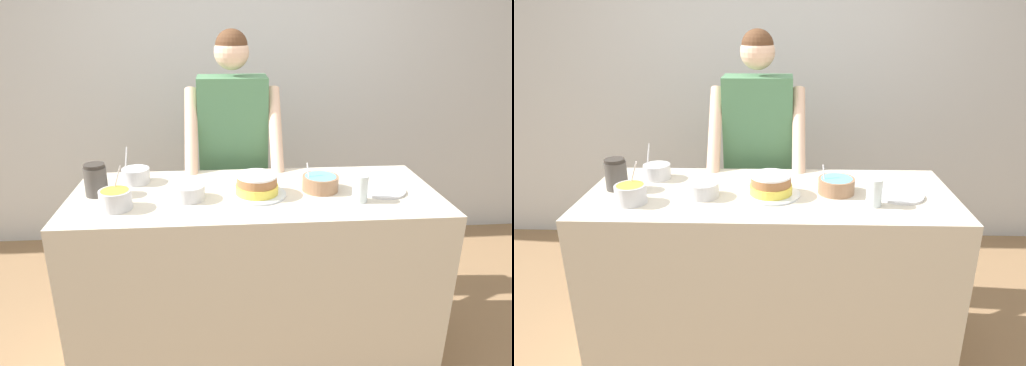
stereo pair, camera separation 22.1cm
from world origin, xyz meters
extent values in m
cube|color=silver|center=(0.00, 1.81, 1.30)|extent=(10.00, 0.05, 2.60)
cube|color=beige|center=(0.00, 0.36, 0.47)|extent=(1.82, 0.72, 0.94)
cylinder|color=#2D2D38|center=(-0.18, 0.98, 0.41)|extent=(0.12, 0.12, 0.82)
cylinder|color=#2D2D38|center=(0.00, 0.98, 0.41)|extent=(0.12, 0.12, 0.82)
cube|color=#4C7F56|center=(-0.09, 0.98, 1.12)|extent=(0.41, 0.23, 0.61)
cylinder|color=beige|center=(-0.33, 0.81, 1.12)|extent=(0.07, 0.40, 0.52)
cylinder|color=beige|center=(0.15, 0.81, 1.12)|extent=(0.07, 0.40, 0.52)
sphere|color=beige|center=(-0.09, 0.98, 1.57)|extent=(0.20, 0.20, 0.20)
sphere|color=#51331E|center=(-0.09, 0.98, 1.60)|extent=(0.19, 0.19, 0.19)
cylinder|color=silver|center=(0.01, 0.33, 0.94)|extent=(0.29, 0.29, 0.01)
cylinder|color=#F2DB4C|center=(0.01, 0.33, 0.97)|extent=(0.21, 0.21, 0.04)
cylinder|color=#9E663D|center=(0.01, 0.33, 1.01)|extent=(0.20, 0.20, 0.04)
cylinder|color=white|center=(0.01, 0.33, 1.04)|extent=(0.20, 0.20, 0.01)
cylinder|color=silver|center=(-0.32, 0.30, 0.98)|extent=(0.15, 0.15, 0.07)
cylinder|color=pink|center=(-0.32, 0.30, 1.01)|extent=(0.13, 0.13, 0.01)
cylinder|color=silver|center=(-0.65, 0.21, 0.98)|extent=(0.15, 0.15, 0.09)
cylinder|color=#EF9938|center=(-0.65, 0.21, 1.02)|extent=(0.13, 0.13, 0.01)
cylinder|color=silver|center=(-0.65, 0.26, 1.04)|extent=(0.07, 0.01, 0.18)
cylinder|color=#936B4C|center=(0.33, 0.37, 0.98)|extent=(0.18, 0.18, 0.08)
cylinder|color=#60B7E0|center=(0.33, 0.37, 1.01)|extent=(0.16, 0.16, 0.01)
cylinder|color=silver|center=(0.27, 0.36, 1.02)|extent=(0.02, 0.06, 0.13)
cylinder|color=silver|center=(-0.61, 0.55, 0.98)|extent=(0.14, 0.14, 0.08)
cylinder|color=white|center=(-0.61, 0.55, 1.01)|extent=(0.12, 0.12, 0.01)
cylinder|color=silver|center=(-0.66, 0.56, 1.04)|extent=(0.02, 0.08, 0.18)
cylinder|color=silver|center=(0.49, 0.21, 1.00)|extent=(0.07, 0.07, 0.13)
cylinder|color=silver|center=(0.64, 0.33, 0.95)|extent=(0.23, 0.23, 0.01)
cylinder|color=#4C4742|center=(-0.77, 0.39, 1.01)|extent=(0.11, 0.11, 0.14)
cylinder|color=#322D28|center=(-0.77, 0.39, 1.09)|extent=(0.10, 0.10, 0.02)
camera|label=1|loc=(-0.16, -1.74, 1.78)|focal=32.00mm
camera|label=2|loc=(0.06, -1.75, 1.78)|focal=32.00mm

